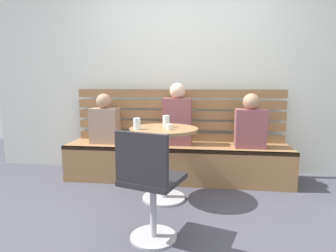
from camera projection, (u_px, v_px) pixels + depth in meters
The scene contains 12 objects.
ground at pixel (162, 228), 2.33m from camera, with size 8.00×8.00×0.00m, color #42424C.
back_wall at pixel (180, 62), 3.72m from camera, with size 5.20×0.10×2.90m, color silver.
booth_bench at pixel (176, 162), 3.47m from camera, with size 2.70×0.52×0.44m.
booth_backrest at pixel (178, 115), 3.63m from camera, with size 2.65×0.04×0.66m.
cafe_table at pixel (164, 150), 2.85m from camera, with size 0.68×0.68×0.74m.
white_chair at pixel (149, 183), 2.06m from camera, with size 0.50×0.50×0.85m.
person_adult at pixel (177, 117), 3.42m from camera, with size 0.34×0.22×0.74m.
person_child_left at pixel (250, 124), 3.26m from camera, with size 0.34×0.22×0.63m.
person_child_middle at pixel (105, 121), 3.53m from camera, with size 0.34×0.22×0.61m.
cup_glass_tall at pixel (166, 121), 2.86m from camera, with size 0.07×0.07×0.12m, color silver.
cup_espresso_small at pixel (170, 127), 2.69m from camera, with size 0.06×0.06×0.06m, color silver.
cup_water_clear at pixel (137, 124), 2.72m from camera, with size 0.07×0.07×0.11m, color white.
Camera 1 is at (0.33, -2.16, 1.18)m, focal length 30.30 mm.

